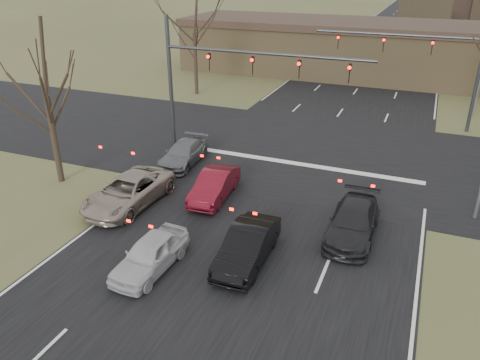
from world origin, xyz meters
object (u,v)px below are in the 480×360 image
Objects in this scene: mast_arm_far at (436,55)px; car_black_hatch at (247,246)px; building at (391,50)px; car_red_ahead at (214,185)px; car_charcoal_sedan at (353,222)px; car_white_sedan at (150,254)px; car_silver_suv at (129,191)px; car_grey_ahead at (183,153)px; mast_arm_near at (219,70)px.

mast_arm_far reaches higher than car_black_hatch.
car_black_hatch is (-1.49, -35.16, -1.95)m from building.
car_charcoal_sedan is at bearing -12.72° from car_red_ahead.
car_white_sedan is 3.74m from car_black_hatch.
car_white_sedan is at bearing -91.84° from car_red_ahead.
car_silver_suv reaches higher than car_grey_ahead.
mast_arm_near is at bearing 117.81° from car_black_hatch.
building reaches higher than car_charcoal_sedan.
car_white_sedan is 8.57m from car_charcoal_sedan.
building is 8.09× the size of car_silver_suv.
car_silver_suv is at bearing -104.47° from building.
car_grey_ahead is at bearing -107.22° from building.
car_red_ahead is at bearing -120.37° from mast_arm_far.
car_silver_suv is 1.21× the size of car_grey_ahead.
building reaches higher than car_white_sedan.
mast_arm_far is at bearing 41.22° from mast_arm_near.
car_charcoal_sedan is (3.49, 3.45, -0.03)m from car_black_hatch.
car_grey_ahead is at bearing 130.54° from car_black_hatch.
car_silver_suv is 4.17m from car_red_ahead.
mast_arm_near is 13.05m from car_white_sedan.
building is at bearing 105.58° from mast_arm_far.
car_white_sedan is 10.31m from car_grey_ahead.
mast_arm_near is at bearing 107.19° from car_red_ahead.
mast_arm_far is 2.12× the size of car_silver_suv.
mast_arm_far is 22.38m from car_silver_suv.
car_black_hatch is at bearing 31.94° from car_white_sedan.
car_black_hatch is at bearing -56.23° from car_red_ahead.
building is at bearing 85.91° from car_black_hatch.
building is 31.14m from car_red_ahead.
mast_arm_far is at bearing 70.04° from car_white_sedan.
mast_arm_far is 2.70× the size of car_red_ahead.
car_charcoal_sedan is (2.00, -31.71, -1.98)m from building.
car_white_sedan is 0.90× the size of car_grey_ahead.
car_silver_suv reaches higher than car_white_sedan.
car_red_ahead is at bearing -68.53° from mast_arm_near.
car_charcoal_sedan is at bearing 40.38° from car_white_sedan.
car_grey_ahead is at bearing 113.53° from car_white_sedan.
mast_arm_near is 12.23m from car_charcoal_sedan.
mast_arm_far is at bearing 40.43° from car_grey_ahead.
mast_arm_far is 2.57× the size of car_grey_ahead.
building reaches higher than car_red_ahead.
mast_arm_near reaches higher than car_black_hatch.
building reaches higher than car_silver_suv.
car_black_hatch is at bearing -105.71° from mast_arm_far.
building is 9.79× the size of car_grey_ahead.
mast_arm_near is at bearing -138.78° from mast_arm_far.
mast_arm_near is 15.17m from mast_arm_far.
mast_arm_far is 21.38m from car_black_hatch.
car_black_hatch is at bearing -135.69° from car_charcoal_sedan.
car_red_ahead is (-3.51, 4.49, -0.04)m from car_black_hatch.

